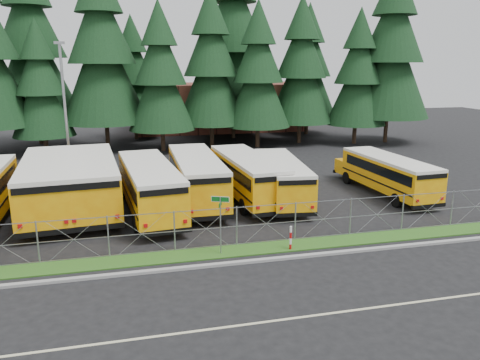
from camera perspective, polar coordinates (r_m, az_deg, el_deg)
The scene contains 28 objects.
ground at distance 24.20m, azimuth 1.38°, elevation -6.92°, with size 120.00×120.00×0.00m, color black.
curb at distance 21.43m, azimuth 3.55°, elevation -9.65°, with size 50.00×0.25×0.12m, color gray.
grass_verge at distance 22.67m, azimuth 2.50°, elevation -8.34°, with size 50.00×1.40×0.06m, color #1F4D16.
road_lane_line at distance 17.34m, azimuth 8.49°, elevation -16.09°, with size 50.00×0.12×0.01m, color beige.
chainlink_fence at distance 22.95m, azimuth 2.04°, elevation -5.46°, with size 44.00×0.10×2.00m, color gray, non-canonical shape.
brick_building at distance 63.20m, azimuth -2.75°, elevation 8.94°, with size 22.00×10.00×6.00m, color brown.
bus_1 at distance 29.92m, azimuth -22.32°, elevation -0.67°, with size 2.87×12.17×3.19m, color orange, non-canonical shape.
bus_2 at distance 29.86m, azimuth -17.57°, elevation -0.30°, with size 2.86×12.14×3.18m, color orange, non-canonical shape.
bus_3 at distance 28.14m, azimuth -11.02°, elevation -0.95°, with size 2.70×11.42×2.99m, color orange, non-canonical shape.
bus_4 at distance 29.97m, azimuth -5.42°, elevation 0.18°, with size 2.70×11.45×3.00m, color orange, non-canonical shape.
bus_5 at distance 30.40m, azimuth 0.69°, elevation 0.33°, with size 2.60×11.01×2.89m, color orange, non-canonical shape.
bus_6 at distance 30.30m, azimuth 4.93°, elevation 0.03°, with size 2.41×10.20×2.67m, color orange, non-canonical shape.
bus_east at distance 33.02m, azimuth 17.30°, elevation 0.55°, with size 2.34×9.93×2.60m, color orange, non-canonical shape.
street_sign at distance 21.39m, azimuth -2.41°, elevation -4.02°, with size 0.78×0.52×2.81m.
striped_bollard at distance 22.46m, azimuth 6.18°, elevation -7.07°, with size 0.11×0.11×1.20m, color #B20C0C.
light_standard at distance 36.73m, azimuth -20.55°, elevation 8.26°, with size 0.70×0.35×10.14m.
conifer_2 at distance 48.25m, azimuth -23.17°, elevation 10.25°, with size 5.76×5.76×12.74m, color black, non-canonical shape.
conifer_3 at distance 49.44m, azimuth -16.49°, elevation 14.48°, with size 8.58×8.58×18.97m, color black, non-canonical shape.
conifer_4 at distance 47.49m, azimuth -9.67°, elevation 12.26°, with size 6.61×6.61×14.62m, color black, non-canonical shape.
conifer_5 at distance 49.75m, azimuth -3.57°, elevation 13.44°, with size 7.34×7.34×16.24m, color black, non-canonical shape.
conifer_6 at distance 49.05m, azimuth 2.22°, elevation 12.65°, with size 6.73×6.73×14.88m, color black, non-canonical shape.
conifer_7 at distance 52.11m, azimuth 7.44°, elevation 13.08°, with size 7.09×7.09×15.69m, color black, non-canonical shape.
conifer_8 at distance 52.82m, azimuth 14.16°, elevation 12.07°, with size 6.50×6.50×14.37m, color black, non-canonical shape.
conifer_9 at distance 54.64m, azimuth 17.99°, elevation 14.44°, with size 8.70×8.70×19.25m, color black, non-canonical shape.
conifer_10 at distance 55.52m, azimuth -24.09°, elevation 14.47°, with size 9.20×9.20×20.34m, color black, non-canonical shape.
conifer_11 at distance 55.71m, azimuth -12.88°, elevation 12.02°, with size 6.31×6.31×13.96m, color black, non-canonical shape.
conifer_12 at distance 55.25m, azimuth -0.85°, elevation 16.32°, with size 9.78×9.78×21.62m, color black, non-canonical shape.
conifer_13 at distance 58.98m, azimuth 8.31°, elevation 13.13°, with size 7.07×7.07×15.64m, color black, non-canonical shape.
Camera 1 is at (-5.87, -21.81, 8.68)m, focal length 35.00 mm.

